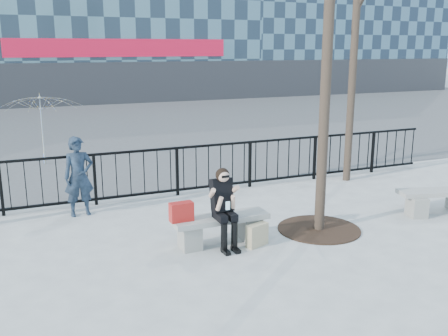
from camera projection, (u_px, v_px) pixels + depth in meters
name	position (u px, v px, depth m)	size (l,w,h in m)	color
ground	(221.00, 243.00, 8.47)	(120.00, 120.00, 0.00)	gray
street_surface	(89.00, 123.00, 21.88)	(60.00, 23.00, 0.01)	#474747
railing	(169.00, 172.00, 11.02)	(14.00, 0.06, 1.10)	black
tree_grate	(319.00, 229.00, 9.09)	(1.50, 1.50, 0.02)	black
bench_main	(221.00, 227.00, 8.39)	(1.65, 0.46, 0.49)	slate
bench_second	(438.00, 199.00, 9.95)	(1.61, 0.45, 0.48)	slate
seated_woman	(224.00, 208.00, 8.16)	(0.50, 0.64, 1.34)	black
handbag	(181.00, 212.00, 8.07)	(0.38, 0.18, 0.31)	#B11915
shopping_bag	(257.00, 235.00, 8.31)	(0.40, 0.15, 0.38)	beige
standing_man	(79.00, 177.00, 9.71)	(0.58, 0.38, 1.57)	black
vendor_umbrella	(43.00, 129.00, 13.91)	(2.19, 2.24, 2.01)	yellow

